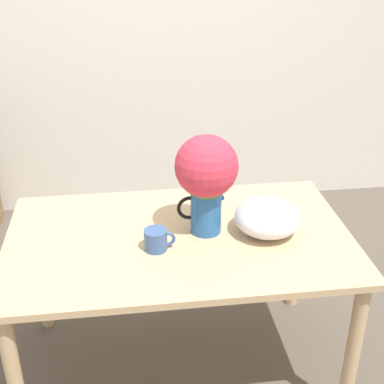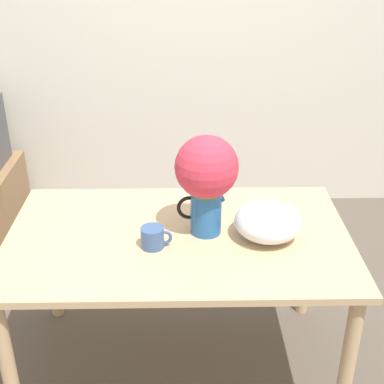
% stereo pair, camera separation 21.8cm
% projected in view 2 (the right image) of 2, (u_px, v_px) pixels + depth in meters
% --- Properties ---
extents(ground_plane, '(12.00, 12.00, 0.00)m').
position_uv_depth(ground_plane, '(201.00, 370.00, 2.53)').
color(ground_plane, brown).
extents(wall_back, '(8.00, 0.05, 2.60)m').
position_uv_depth(wall_back, '(194.00, 23.00, 3.49)').
color(wall_back, silver).
rests_on(wall_back, ground_plane).
extents(table, '(1.44, 0.87, 0.72)m').
position_uv_depth(table, '(178.00, 253.00, 2.29)').
color(table, tan).
rests_on(table, ground_plane).
extents(flower_vase, '(0.26, 0.26, 0.43)m').
position_uv_depth(flower_vase, '(206.00, 176.00, 2.15)').
color(flower_vase, '#235B9E').
rests_on(flower_vase, table).
extents(coffee_mug, '(0.13, 0.09, 0.09)m').
position_uv_depth(coffee_mug, '(153.00, 237.00, 2.15)').
color(coffee_mug, '#385689').
rests_on(coffee_mug, table).
extents(white_bowl, '(0.28, 0.28, 0.15)m').
position_uv_depth(white_bowl, '(268.00, 221.00, 2.20)').
color(white_bowl, silver).
rests_on(white_bowl, table).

